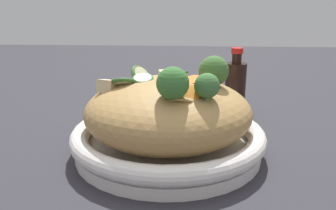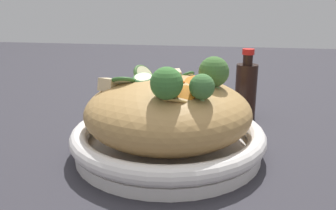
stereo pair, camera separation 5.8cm
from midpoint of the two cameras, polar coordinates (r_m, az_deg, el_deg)
ground_plane at (r=0.61m, az=-2.74°, el=-7.84°), size 3.00×3.00×0.00m
serving_bowl at (r=0.60m, az=-2.78°, el=-5.65°), size 0.33×0.33×0.05m
noodle_heap at (r=0.59m, az=-2.85°, el=-1.10°), size 0.28×0.28×0.11m
broccoli_florets at (r=0.52m, az=1.76°, el=4.25°), size 0.13×0.15×0.06m
carrot_coins at (r=0.54m, az=0.30°, el=3.25°), size 0.06×0.09×0.03m
zucchini_slices at (r=0.61m, az=-6.56°, el=4.34°), size 0.14×0.17×0.05m
chicken_chunks at (r=0.56m, az=-5.93°, el=3.84°), size 0.15×0.05×0.04m
soy_sauce_bottle at (r=0.80m, az=8.94°, el=2.82°), size 0.05×0.05×0.16m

